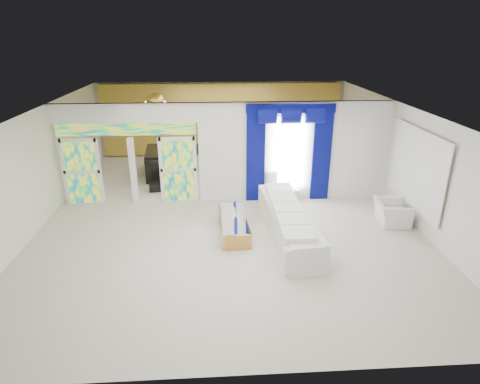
{
  "coord_description": "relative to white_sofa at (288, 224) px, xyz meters",
  "views": [
    {
      "loc": [
        -0.3,
        -10.68,
        4.88
      ],
      "look_at": [
        0.3,
        -1.2,
        1.1
      ],
      "focal_mm": 30.26,
      "sensor_mm": 36.0,
      "label": 1
    }
  ],
  "objects": [
    {
      "name": "floor",
      "position": [
        -1.48,
        1.59,
        -0.36
      ],
      "size": [
        12.0,
        12.0,
        0.0
      ],
      "primitive_type": "plane",
      "color": "#B7AF9E",
      "rests_on": "ground"
    },
    {
      "name": "dividing_wall",
      "position": [
        0.67,
        2.59,
        1.14
      ],
      "size": [
        5.7,
        0.18,
        3.0
      ],
      "primitive_type": "cube",
      "color": "white",
      "rests_on": "ground"
    },
    {
      "name": "dividing_header",
      "position": [
        -4.33,
        2.59,
        2.36
      ],
      "size": [
        4.3,
        0.18,
        0.55
      ],
      "primitive_type": "cube",
      "color": "white",
      "rests_on": "dividing_wall"
    },
    {
      "name": "stained_panel_left",
      "position": [
        -5.76,
        2.59,
        0.64
      ],
      "size": [
        0.95,
        0.04,
        2.0
      ],
      "primitive_type": "cube",
      "color": "#994C3F",
      "rests_on": "ground"
    },
    {
      "name": "stained_panel_right",
      "position": [
        -2.91,
        2.59,
        0.64
      ],
      "size": [
        0.95,
        0.04,
        2.0
      ],
      "primitive_type": "cube",
      "color": "#994C3F",
      "rests_on": "ground"
    },
    {
      "name": "stained_transom",
      "position": [
        -4.33,
        2.59,
        1.89
      ],
      "size": [
        4.0,
        0.05,
        0.35
      ],
      "primitive_type": "cube",
      "color": "#994C3F",
      "rests_on": "dividing_header"
    },
    {
      "name": "window_pane",
      "position": [
        0.42,
        2.49,
        1.09
      ],
      "size": [
        1.0,
        0.02,
        2.3
      ],
      "primitive_type": "cube",
      "color": "white",
      "rests_on": "dividing_wall"
    },
    {
      "name": "blue_drape_left",
      "position": [
        -0.58,
        2.46,
        1.04
      ],
      "size": [
        0.55,
        0.1,
        2.8
      ],
      "primitive_type": "cube",
      "color": "#030345",
      "rests_on": "ground"
    },
    {
      "name": "blue_drape_right",
      "position": [
        1.42,
        2.46,
        1.04
      ],
      "size": [
        0.55,
        0.1,
        2.8
      ],
      "primitive_type": "cube",
      "color": "#030345",
      "rests_on": "ground"
    },
    {
      "name": "blue_pelmet",
      "position": [
        0.42,
        2.46,
        2.46
      ],
      "size": [
        2.6,
        0.12,
        0.25
      ],
      "primitive_type": "cube",
      "color": "#030345",
      "rests_on": "dividing_wall"
    },
    {
      "name": "wall_mirror",
      "position": [
        3.46,
        0.59,
        1.19
      ],
      "size": [
        0.04,
        2.7,
        1.9
      ],
      "primitive_type": "cube",
      "color": "white",
      "rests_on": "ground"
    },
    {
      "name": "gold_curtains",
      "position": [
        -1.48,
        7.49,
        1.14
      ],
      "size": [
        9.7,
        0.12,
        2.9
      ],
      "primitive_type": "cube",
      "color": "#B87C2C",
      "rests_on": "ground"
    },
    {
      "name": "white_sofa",
      "position": [
        0.0,
        0.0,
        0.0
      ],
      "size": [
        1.1,
        3.84,
        0.72
      ],
      "primitive_type": "cube",
      "rotation": [
        0.0,
        0.0,
        0.08
      ],
      "color": "silver",
      "rests_on": "ground"
    },
    {
      "name": "coffee_table",
      "position": [
        -1.35,
        0.3,
        -0.15
      ],
      "size": [
        0.77,
        1.94,
        0.42
      ],
      "primitive_type": "cube",
      "rotation": [
        0.0,
        0.0,
        0.08
      ],
      "color": "#B48138",
      "rests_on": "ground"
    },
    {
      "name": "console_table",
      "position": [
        0.19,
        2.36,
        -0.17
      ],
      "size": [
        1.12,
        0.36,
        0.37
      ],
      "primitive_type": "cube",
      "rotation": [
        0.0,
        0.0,
        0.0
      ],
      "color": "silver",
      "rests_on": "ground"
    },
    {
      "name": "table_lamp",
      "position": [
        -0.11,
        2.36,
        0.3
      ],
      "size": [
        0.36,
        0.36,
        0.58
      ],
      "primitive_type": "cylinder",
      "color": "silver",
      "rests_on": "console_table"
    },
    {
      "name": "armchair",
      "position": [
        2.96,
        0.61,
        -0.05
      ],
      "size": [
        0.93,
        1.04,
        0.63
      ],
      "primitive_type": "imported",
      "rotation": [
        0.0,
        0.0,
        1.48
      ],
      "color": "silver",
      "rests_on": "ground"
    },
    {
      "name": "grand_piano",
      "position": [
        -3.55,
        5.05,
        0.11
      ],
      "size": [
        1.57,
        1.97,
        0.94
      ],
      "primitive_type": "cube",
      "rotation": [
        0.0,
        0.0,
        0.08
      ],
      "color": "black",
      "rests_on": "ground"
    },
    {
      "name": "piano_bench",
      "position": [
        -3.55,
        3.45,
        -0.22
      ],
      "size": [
        0.85,
        0.39,
        0.27
      ],
      "primitive_type": "cube",
      "rotation": [
        0.0,
        0.0,
        0.08
      ],
      "color": "black",
      "rests_on": "ground"
    },
    {
      "name": "tv_console",
      "position": [
        -6.2,
        4.9,
        0.02
      ],
      "size": [
        0.52,
        0.48,
        0.75
      ],
      "primitive_type": "cube",
      "rotation": [
        0.0,
        0.0,
        -0.01
      ],
      "color": "tan",
      "rests_on": "ground"
    },
    {
      "name": "chandelier",
      "position": [
        -3.78,
        4.99,
        2.29
      ],
      "size": [
        0.6,
        0.6,
        0.6
      ],
      "primitive_type": "sphere",
      "color": "gold",
      "rests_on": "ceiling"
    },
    {
      "name": "decanters",
      "position": [
        -1.32,
        0.21,
        0.15
      ],
      "size": [
        0.18,
        1.26,
        0.25
      ],
      "color": "white",
      "rests_on": "coffee_table"
    }
  ]
}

